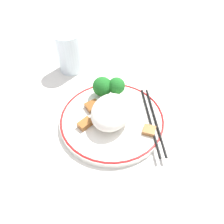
{
  "coord_description": "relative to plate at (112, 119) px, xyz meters",
  "views": [
    {
      "loc": [
        0.32,
        0.11,
        0.4
      ],
      "look_at": [
        0.0,
        0.0,
        0.03
      ],
      "focal_mm": 35.0,
      "sensor_mm": 36.0,
      "label": 1
    }
  ],
  "objects": [
    {
      "name": "rice_mound",
      "position": [
        0.01,
        0.0,
        0.03
      ],
      "size": [
        0.11,
        0.09,
        0.06
      ],
      "color": "white",
      "rests_on": "plate"
    },
    {
      "name": "broccoli_back_center",
      "position": [
        -0.07,
        -0.05,
        0.03
      ],
      "size": [
        0.05,
        0.05,
        0.05
      ],
      "color": "#72AD4C",
      "rests_on": "plate"
    },
    {
      "name": "plate",
      "position": [
        0.0,
        0.0,
        0.0
      ],
      "size": [
        0.25,
        0.25,
        0.02
      ],
      "color": "white",
      "rests_on": "ground_plane"
    },
    {
      "name": "broccoli_back_left",
      "position": [
        -0.08,
        -0.01,
        0.04
      ],
      "size": [
        0.04,
        0.04,
        0.05
      ],
      "color": "#72AD4C",
      "rests_on": "plate"
    },
    {
      "name": "chopsticks",
      "position": [
        -0.02,
        0.09,
        0.01
      ],
      "size": [
        0.19,
        0.1,
        0.01
      ],
      "color": "black",
      "rests_on": "plate"
    },
    {
      "name": "ground_plane",
      "position": [
        0.0,
        0.0,
        -0.01
      ],
      "size": [
        3.0,
        3.0,
        0.0
      ],
      "primitive_type": "plane",
      "color": "silver"
    },
    {
      "name": "meat_near_front",
      "position": [
        -0.02,
        -0.05,
        0.01
      ],
      "size": [
        0.04,
        0.04,
        0.01
      ],
      "color": "brown",
      "rests_on": "plate"
    },
    {
      "name": "drinking_glass",
      "position": [
        -0.16,
        -0.18,
        0.05
      ],
      "size": [
        0.07,
        0.07,
        0.11
      ],
      "color": "silver",
      "rests_on": "ground_plane"
    },
    {
      "name": "meat_near_right",
      "position": [
        -0.03,
        0.0,
        0.01
      ],
      "size": [
        0.04,
        0.04,
        0.01
      ],
      "color": "#995B28",
      "rests_on": "plate"
    },
    {
      "name": "meat_near_back",
      "position": [
        0.04,
        -0.05,
        0.01
      ],
      "size": [
        0.04,
        0.03,
        0.01
      ],
      "color": "#995B28",
      "rests_on": "plate"
    },
    {
      "name": "meat_near_left",
      "position": [
        0.01,
        0.09,
        0.01
      ],
      "size": [
        0.03,
        0.03,
        0.01
      ],
      "color": "#9E6633",
      "rests_on": "plate"
    }
  ]
}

